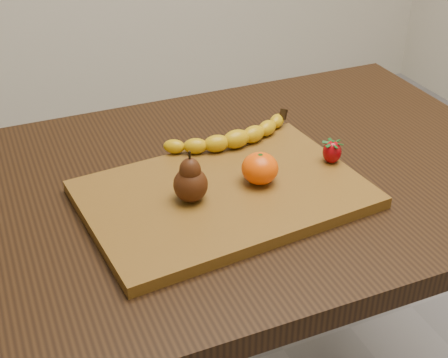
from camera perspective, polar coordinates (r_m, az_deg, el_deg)
name	(u,v)px	position (r m, az deg, el deg)	size (l,w,h in m)	color
table	(252,217)	(1.16, 2.59, -3.48)	(1.00, 0.70, 0.76)	black
cutting_board	(224,194)	(1.02, 0.00, -1.42)	(0.45, 0.30, 0.02)	brown
banana	(236,139)	(1.13, 1.12, 3.68)	(0.22, 0.06, 0.03)	#D0A609
pear	(190,176)	(0.97, -3.10, 0.26)	(0.05, 0.05, 0.09)	#3F1C0A
mandarin	(260,168)	(1.03, 3.30, 0.98)	(0.06, 0.06, 0.05)	#FA5102
strawberry	(332,151)	(1.10, 9.86, 2.53)	(0.03, 0.03, 0.04)	#9A040A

